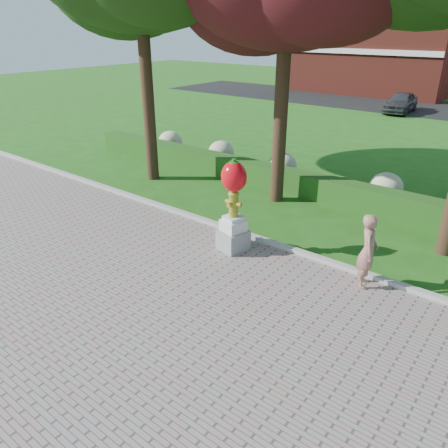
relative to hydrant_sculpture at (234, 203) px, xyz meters
name	(u,v)px	position (x,y,z in m)	size (l,w,h in m)	color
ground	(208,299)	(0.96, -2.16, -1.34)	(100.00, 100.00, 0.00)	#225715
walkway	(41,416)	(0.96, -6.16, -1.32)	(40.00, 14.00, 0.04)	gray
curb	(280,246)	(0.96, 0.84, -1.27)	(40.00, 0.18, 0.15)	#ADADA5
lawn_hedge	(344,193)	(0.96, 4.84, -0.94)	(24.00, 0.70, 0.80)	#184212
hydrangea_row	(373,185)	(1.53, 5.84, -0.79)	(20.10, 1.10, 0.99)	#B7B68C
building_left	(371,49)	(-9.04, 31.84, 2.16)	(14.00, 8.00, 7.00)	maroon
hydrant_sculpture	(234,203)	(0.00, 0.00, 0.00)	(0.81, 0.81, 2.46)	gray
woman	(368,251)	(3.41, 0.44, -0.43)	(0.64, 0.42, 1.75)	#A16A5C
parked_car	(401,102)	(-3.08, 22.84, -0.65)	(1.59, 3.94, 1.34)	#383A3F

